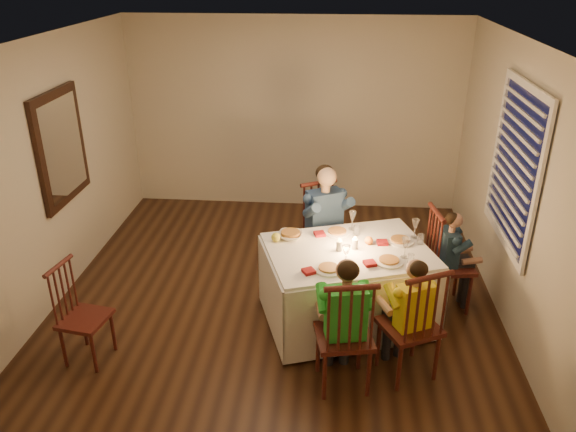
# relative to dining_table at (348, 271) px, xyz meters

# --- Properties ---
(ground) EXTENTS (5.00, 5.00, 0.00)m
(ground) POSITION_rel_dining_table_xyz_m (-0.72, 0.33, -0.56)
(ground) COLOR black
(ground) RESTS_ON ground
(wall_left) EXTENTS (0.02, 5.00, 2.60)m
(wall_left) POSITION_rel_dining_table_xyz_m (-2.97, 0.33, 0.74)
(wall_left) COLOR beige
(wall_left) RESTS_ON ground
(wall_right) EXTENTS (0.02, 5.00, 2.60)m
(wall_right) POSITION_rel_dining_table_xyz_m (1.53, 0.33, 0.74)
(wall_right) COLOR beige
(wall_right) RESTS_ON ground
(wall_back) EXTENTS (4.50, 0.02, 2.60)m
(wall_back) POSITION_rel_dining_table_xyz_m (-0.72, 2.83, 0.74)
(wall_back) COLOR beige
(wall_back) RESTS_ON ground
(ceiling) EXTENTS (5.00, 5.00, 0.00)m
(ceiling) POSITION_rel_dining_table_xyz_m (-0.72, 0.33, 2.04)
(ceiling) COLOR white
(ceiling) RESTS_ON wall_back
(dining_table) EXTENTS (1.78, 1.51, 0.76)m
(dining_table) POSITION_rel_dining_table_xyz_m (0.00, 0.00, 0.00)
(dining_table) COLOR white
(dining_table) RESTS_ON ground
(chair_adult) EXTENTS (0.59, 0.58, 1.08)m
(chair_adult) POSITION_rel_dining_table_xyz_m (-0.23, 0.82, -0.56)
(chair_adult) COLOR #38120F
(chair_adult) RESTS_ON ground
(chair_near_left) EXTENTS (0.51, 0.50, 1.08)m
(chair_near_left) POSITION_rel_dining_table_xyz_m (-0.04, -0.90, -0.56)
(chair_near_left) COLOR #38120F
(chair_near_left) RESTS_ON ground
(chair_near_right) EXTENTS (0.58, 0.57, 1.08)m
(chair_near_right) POSITION_rel_dining_table_xyz_m (0.50, -0.72, -0.56)
(chair_near_right) COLOR #38120F
(chair_near_right) RESTS_ON ground
(chair_end) EXTENTS (0.49, 0.51, 1.08)m
(chair_end) POSITION_rel_dining_table_xyz_m (1.01, 0.35, -0.56)
(chair_end) COLOR #38120F
(chair_end) RESTS_ON ground
(chair_extra) EXTENTS (0.43, 0.44, 0.94)m
(chair_extra) POSITION_rel_dining_table_xyz_m (-2.27, -0.76, -0.56)
(chair_extra) COLOR #38120F
(chair_extra) RESTS_ON ground
(adult) EXTENTS (0.64, 0.62, 1.30)m
(adult) POSITION_rel_dining_table_xyz_m (-0.23, 0.82, -0.56)
(adult) COLOR #2E4D74
(adult) RESTS_ON ground
(child_green) EXTENTS (0.49, 0.46, 1.19)m
(child_green) POSITION_rel_dining_table_xyz_m (-0.04, -0.90, -0.56)
(child_green) COLOR green
(child_green) RESTS_ON ground
(child_yellow) EXTENTS (0.49, 0.48, 1.11)m
(child_yellow) POSITION_rel_dining_table_xyz_m (0.50, -0.72, -0.56)
(child_yellow) COLOR yellow
(child_yellow) RESTS_ON ground
(child_teal) EXTENTS (0.36, 0.39, 1.04)m
(child_teal) POSITION_rel_dining_table_xyz_m (1.01, 0.35, -0.56)
(child_teal) COLOR #1B3144
(child_teal) RESTS_ON ground
(setting_adult) EXTENTS (0.33, 0.33, 0.02)m
(setting_adult) POSITION_rel_dining_table_xyz_m (-0.11, 0.33, 0.24)
(setting_adult) COLOR white
(setting_adult) RESTS_ON dining_table
(setting_green) EXTENTS (0.33, 0.33, 0.02)m
(setting_green) POSITION_rel_dining_table_xyz_m (-0.18, -0.39, 0.24)
(setting_green) COLOR white
(setting_green) RESTS_ON dining_table
(setting_yellow) EXTENTS (0.33, 0.33, 0.02)m
(setting_yellow) POSITION_rel_dining_table_xyz_m (0.35, -0.21, 0.24)
(setting_yellow) COLOR white
(setting_yellow) RESTS_ON dining_table
(setting_teal) EXTENTS (0.33, 0.33, 0.02)m
(setting_teal) POSITION_rel_dining_table_xyz_m (0.49, 0.19, 0.24)
(setting_teal) COLOR white
(setting_teal) RESTS_ON dining_table
(candle_left) EXTENTS (0.06, 0.06, 0.10)m
(candle_left) POSITION_rel_dining_table_xyz_m (-0.09, -0.03, 0.28)
(candle_left) COLOR silver
(candle_left) RESTS_ON dining_table
(candle_right) EXTENTS (0.06, 0.06, 0.10)m
(candle_right) POSITION_rel_dining_table_xyz_m (0.05, 0.02, 0.28)
(candle_right) COLOR silver
(candle_right) RESTS_ON dining_table
(squash) EXTENTS (0.09, 0.09, 0.09)m
(squash) POSITION_rel_dining_table_xyz_m (-0.69, 0.10, 0.27)
(squash) COLOR yellow
(squash) RESTS_ON dining_table
(orange_fruit) EXTENTS (0.08, 0.08, 0.08)m
(orange_fruit) POSITION_rel_dining_table_xyz_m (0.19, 0.12, 0.27)
(orange_fruit) COLOR orange
(orange_fruit) RESTS_ON dining_table
(serving_bowl) EXTENTS (0.25, 0.25, 0.06)m
(serving_bowl) POSITION_rel_dining_table_xyz_m (-0.56, 0.18, 0.26)
(serving_bowl) COLOR white
(serving_bowl) RESTS_ON dining_table
(wall_mirror) EXTENTS (0.06, 0.95, 1.15)m
(wall_mirror) POSITION_rel_dining_table_xyz_m (-2.93, 0.63, 0.94)
(wall_mirror) COLOR black
(wall_mirror) RESTS_ON wall_left
(window_blinds) EXTENTS (0.07, 1.34, 1.54)m
(window_blinds) POSITION_rel_dining_table_xyz_m (1.49, 0.43, 0.94)
(window_blinds) COLOR black
(window_blinds) RESTS_ON wall_right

